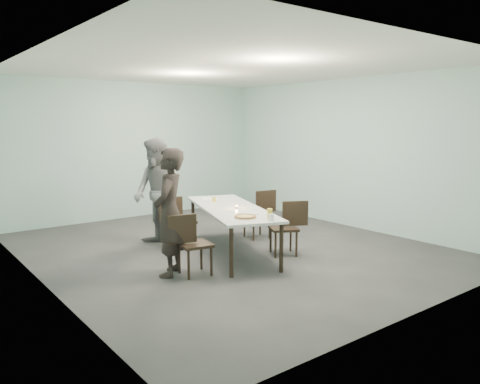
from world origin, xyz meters
TOP-DOWN VIEW (x-y plane):
  - ground at (0.00, 0.00)m, footprint 7.00×7.00m
  - room_shell at (0.00, 0.00)m, footprint 6.02×7.02m
  - table at (-0.12, -0.22)m, footprint 1.72×2.75m
  - chair_near_left at (-1.28, -0.82)m, footprint 0.64×0.48m
  - chair_far_left at (-0.65, 0.61)m, footprint 0.63×0.47m
  - chair_near_right at (0.53, -0.89)m, footprint 0.65×0.57m
  - chair_far_right at (0.92, 0.26)m, footprint 0.64×0.48m
  - diner_near at (-1.47, -0.62)m, footprint 0.75×0.76m
  - diner_far at (-0.91, 0.81)m, footprint 0.74×0.93m
  - pizza at (-0.47, -1.05)m, footprint 0.34×0.34m
  - side_plate at (-0.18, -0.86)m, footprint 0.18×0.18m
  - beer_glass at (-0.24, -1.31)m, footprint 0.08×0.08m
  - water_tumbler at (-0.29, -1.40)m, footprint 0.08×0.08m
  - tealight at (-0.11, -0.37)m, footprint 0.06×0.06m
  - amber_tumbler at (-0.03, 0.40)m, footprint 0.07×0.07m
  - menu at (0.09, 0.70)m, footprint 0.36×0.31m

SIDE VIEW (x-z plane):
  - ground at x=0.00m, z-range 0.00..0.00m
  - chair_near_left at x=-1.28m, z-range 0.07..0.94m
  - chair_far_left at x=-0.65m, z-range 0.07..0.94m
  - chair_near_right at x=0.53m, z-range 0.07..0.94m
  - chair_far_right at x=0.92m, z-range 0.07..0.94m
  - table at x=-0.12m, z-range 0.32..1.07m
  - menu at x=0.09m, z-range 0.75..0.76m
  - side_plate at x=-0.18m, z-range 0.75..0.76m
  - pizza at x=-0.47m, z-range 0.75..0.79m
  - tealight at x=-0.11m, z-range 0.75..0.79m
  - amber_tumbler at x=-0.03m, z-range 0.75..0.83m
  - water_tumbler at x=-0.29m, z-range 0.75..0.84m
  - beer_glass at x=-0.24m, z-range 0.75..0.90m
  - diner_near at x=-1.47m, z-range 0.00..1.77m
  - diner_far at x=-0.91m, z-range 0.00..1.87m
  - room_shell at x=0.00m, z-range 0.52..3.53m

